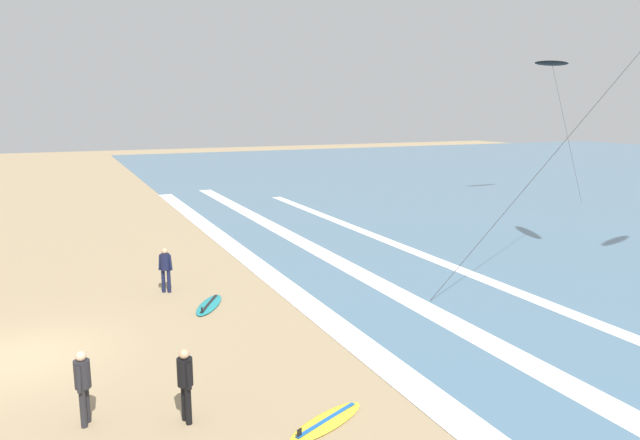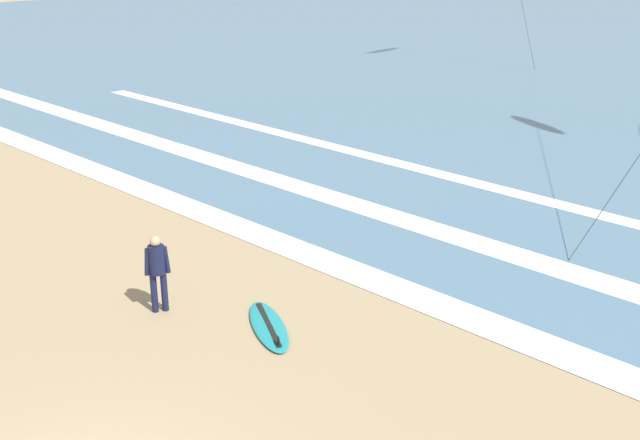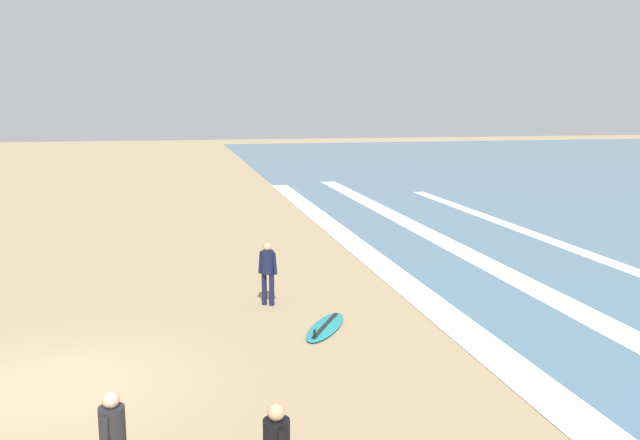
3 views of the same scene
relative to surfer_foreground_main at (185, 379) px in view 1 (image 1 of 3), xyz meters
The scene contains 10 objects.
ground_plane 5.95m from the surfer_foreground_main, 146.93° to the right, with size 160.00×160.00×0.00m, color #9E8763.
wave_foam_shoreline 8.48m from the surfer_foreground_main, 142.38° to the left, with size 53.03×0.96×0.01m, color white.
wave_foam_mid_break 10.00m from the surfer_foreground_main, 121.84° to the left, with size 58.34×0.92×0.01m, color white.
wave_foam_outer_break 13.31m from the surfer_foreground_main, 111.33° to the left, with size 47.37×0.65×0.01m, color white.
surfer_foreground_main is the anchor object (origin of this frame).
surfer_mid_group 2.05m from the surfer_foreground_main, 111.43° to the right, with size 0.50×0.32×1.60m.
surfer_right_near 9.04m from the surfer_foreground_main, behind, with size 0.33×0.49×1.60m.
surfboard_right_spare 7.28m from the surfer_foreground_main, 162.82° to the left, with size 2.12×1.55×0.25m.
surfboard_left_pile 3.03m from the surfer_foreground_main, 64.24° to the left, with size 1.42×2.16×0.25m.
kite_black_far_left 36.98m from the surfer_foreground_main, 124.08° to the left, with size 2.92×3.23×9.71m.
Camera 1 is at (16.08, 1.18, 6.36)m, focal length 32.62 mm.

